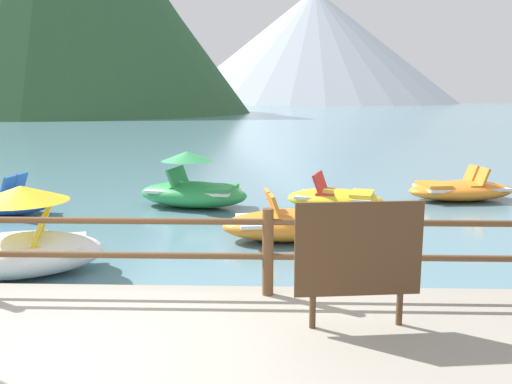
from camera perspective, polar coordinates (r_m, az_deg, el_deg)
ground_plane at (r=44.15m, az=-0.44°, el=7.01°), size 200.00×200.00×0.00m
dock_railing at (r=6.06m, az=-15.09°, el=-5.09°), size 23.92×0.12×0.95m
sign_board at (r=5.06m, az=10.70°, el=-6.12°), size 1.18×0.18×1.19m
pedal_boat_1 at (r=14.01m, az=20.63°, el=0.20°), size 2.76×1.67×0.82m
pedal_boat_2 at (r=9.63m, az=4.05°, el=-3.34°), size 2.69×1.63×0.86m
pedal_boat_3 at (r=12.39m, az=-6.64°, el=0.34°), size 2.72×1.76×1.27m
pedal_boat_5 at (r=12.11m, az=8.32°, el=-0.71°), size 2.35×1.70×0.82m
pedal_boat_7 at (r=8.41m, az=-23.83°, el=-5.09°), size 2.68×1.99×1.28m
distant_peak at (r=148.22m, az=6.08°, el=14.88°), size 74.29×74.29×29.01m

